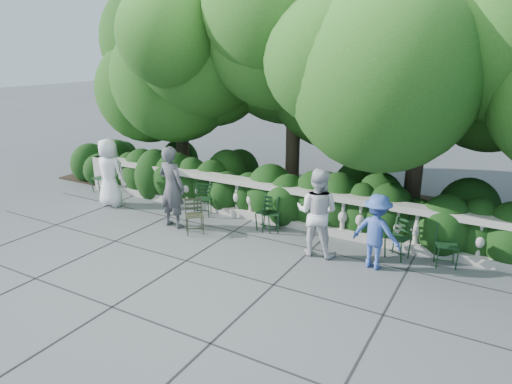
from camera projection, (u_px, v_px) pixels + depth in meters
The scene contains 15 objects.
ground at pixel (233, 248), 9.86m from camera, with size 90.00×90.00×0.00m, color #4D5054.
balustrade at pixel (272, 203), 11.21m from camera, with size 12.00×0.44×1.00m.
shrub_hedge at pixel (292, 208), 12.35m from camera, with size 15.00×2.60×1.70m, color black, non-canonical shape.
tree_canopy at pixel (326, 56), 11.00m from camera, with size 15.04×6.52×6.78m.
chair_a at pixel (97, 194), 13.57m from camera, with size 0.44×0.48×0.84m, color black, non-canonical shape.
chair_b at pixel (202, 217), 11.68m from camera, with size 0.44×0.48×0.84m, color black, non-canonical shape.
chair_c at pixel (263, 232), 10.72m from camera, with size 0.44×0.48×0.84m, color black, non-canonical shape.
chair_d at pixel (270, 233), 10.66m from camera, with size 0.44×0.48×0.84m, color black, non-canonical shape.
chair_e at pixel (445, 269), 8.92m from camera, with size 0.44×0.48×0.84m, color black, non-canonical shape.
chair_f at pixel (393, 260), 9.31m from camera, with size 0.44×0.48×0.84m, color black, non-canonical shape.
chair_weathered at pixel (196, 235), 10.53m from camera, with size 0.44×0.48×0.84m, color black, non-canonical shape.
person_businessman at pixel (110, 173), 12.28m from camera, with size 0.91×0.59×1.86m, color white.
person_woman_grey at pixel (172, 187), 10.80m from camera, with size 0.72×0.47×1.98m, color #434349.
person_casual_man at pixel (317, 212), 9.33m from camera, with size 0.90×0.70×1.85m, color silver.
person_older_blue at pixel (376, 232), 8.79m from camera, with size 0.97×0.56×1.50m, color #34509E.
Camera 1 is at (4.90, -7.62, 4.12)m, focal length 32.00 mm.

